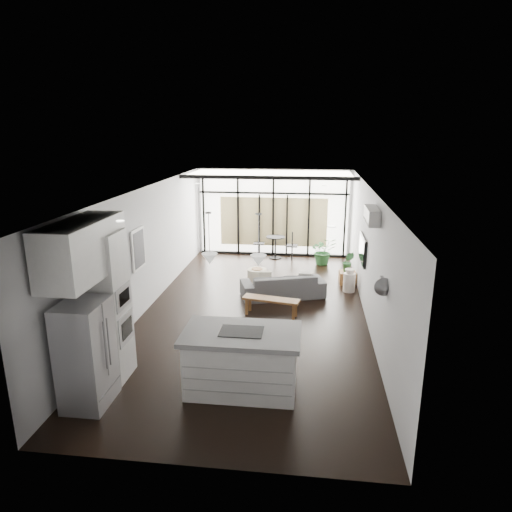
% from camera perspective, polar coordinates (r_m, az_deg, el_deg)
% --- Properties ---
extents(floor, '(5.00, 10.00, 0.00)m').
position_cam_1_polar(floor, '(10.54, -0.20, -7.00)').
color(floor, black).
rests_on(floor, ground).
extents(ceiling, '(5.00, 10.00, 0.00)m').
position_cam_1_polar(ceiling, '(9.80, -0.22, 8.27)').
color(ceiling, white).
rests_on(ceiling, ground).
extents(wall_left, '(0.02, 10.00, 2.80)m').
position_cam_1_polar(wall_left, '(10.67, -13.65, 0.78)').
color(wall_left, silver).
rests_on(wall_left, ground).
extents(wall_right, '(0.02, 10.00, 2.80)m').
position_cam_1_polar(wall_right, '(10.09, 14.03, -0.11)').
color(wall_right, silver).
rests_on(wall_right, ground).
extents(wall_back, '(5.00, 0.02, 2.80)m').
position_cam_1_polar(wall_back, '(14.93, 2.20, 5.45)').
color(wall_back, silver).
rests_on(wall_back, ground).
extents(wall_front, '(5.00, 0.02, 2.80)m').
position_cam_1_polar(wall_front, '(5.50, -6.92, -13.60)').
color(wall_front, silver).
rests_on(wall_front, ground).
extents(glazing, '(5.00, 0.20, 2.80)m').
position_cam_1_polar(glazing, '(14.81, 2.16, 5.37)').
color(glazing, black).
rests_on(glazing, ground).
extents(skylight, '(4.70, 1.90, 0.06)m').
position_cam_1_polar(skylight, '(13.75, 1.90, 10.33)').
color(skylight, white).
rests_on(skylight, ceiling).
extents(neighbour_building, '(3.50, 0.02, 1.60)m').
position_cam_1_polar(neighbour_building, '(14.94, 2.17, 4.29)').
color(neighbour_building, beige).
rests_on(neighbour_building, ground).
extents(island, '(1.85, 1.10, 1.01)m').
position_cam_1_polar(island, '(7.45, -1.80, -12.95)').
color(island, silver).
rests_on(island, floor).
extents(cooktop, '(0.68, 0.45, 0.01)m').
position_cam_1_polar(cooktop, '(7.22, -1.83, -9.40)').
color(cooktop, black).
rests_on(cooktop, island).
extents(fridge, '(0.64, 0.80, 1.64)m').
position_cam_1_polar(fridge, '(7.41, -20.48, -11.44)').
color(fridge, '#ACACB1').
rests_on(fridge, floor).
extents(appliance_column, '(0.65, 0.68, 2.52)m').
position_cam_1_polar(appliance_column, '(7.89, -18.35, -6.04)').
color(appliance_column, silver).
rests_on(appliance_column, floor).
extents(upper_cabinets, '(0.62, 1.75, 0.86)m').
position_cam_1_polar(upper_cabinets, '(7.20, -20.88, 0.78)').
color(upper_cabinets, silver).
rests_on(upper_cabinets, wall_left).
extents(pendant_left, '(0.26, 0.26, 0.18)m').
position_cam_1_polar(pendant_left, '(7.46, -5.81, -0.35)').
color(pendant_left, white).
rests_on(pendant_left, ceiling).
extents(pendant_right, '(0.26, 0.26, 0.18)m').
position_cam_1_polar(pendant_right, '(7.33, 0.30, -0.57)').
color(pendant_right, white).
rests_on(pendant_right, ceiling).
extents(sofa, '(2.13, 1.19, 0.80)m').
position_cam_1_polar(sofa, '(11.34, 3.37, -3.17)').
color(sofa, '#494A4C').
rests_on(sofa, floor).
extents(console_bench, '(1.31, 0.55, 0.41)m').
position_cam_1_polar(console_bench, '(10.28, 1.90, -6.37)').
color(console_bench, brown).
rests_on(console_bench, floor).
extents(pouf, '(0.62, 0.62, 0.42)m').
position_cam_1_polar(pouf, '(12.28, 0.13, -2.58)').
color(pouf, beige).
rests_on(pouf, floor).
extents(crate, '(0.46, 0.46, 0.33)m').
position_cam_1_polar(crate, '(12.59, 11.34, -2.64)').
color(crate, brown).
rests_on(crate, floor).
extents(plant_tall, '(0.96, 1.02, 0.67)m').
position_cam_1_polar(plant_tall, '(14.15, 8.40, 0.27)').
color(plant_tall, '#275C2B').
rests_on(plant_tall, floor).
extents(plant_crate, '(0.41, 0.61, 0.25)m').
position_cam_1_polar(plant_crate, '(12.50, 11.41, -1.39)').
color(plant_crate, '#275C2B').
rests_on(plant_crate, crate).
extents(milk_can, '(0.31, 0.31, 0.61)m').
position_cam_1_polar(milk_can, '(11.95, 11.59, -2.97)').
color(milk_can, silver).
rests_on(milk_can, floor).
extents(bistro_set, '(1.50, 0.78, 0.69)m').
position_cam_1_polar(bistro_set, '(14.67, 2.43, 1.03)').
color(bistro_set, black).
rests_on(bistro_set, floor).
extents(tv, '(0.05, 1.10, 0.65)m').
position_cam_1_polar(tv, '(11.07, 13.20, 0.81)').
color(tv, black).
rests_on(tv, wall_right).
extents(ac_unit, '(0.22, 0.90, 0.30)m').
position_cam_1_polar(ac_unit, '(9.06, 14.29, 4.92)').
color(ac_unit, silver).
rests_on(ac_unit, wall_right).
extents(framed_art, '(0.04, 0.70, 0.90)m').
position_cam_1_polar(framed_art, '(10.17, -14.51, 0.86)').
color(framed_art, black).
rests_on(framed_art, wall_left).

